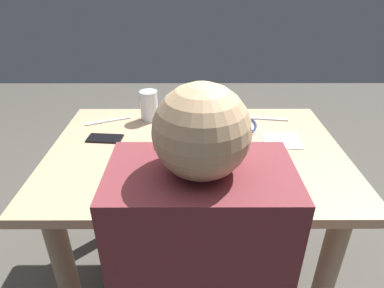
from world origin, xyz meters
name	(u,v)px	position (x,y,z in m)	size (l,w,h in m)	color
ground_plane	(195,277)	(0.00, 0.00, 0.00)	(6.00, 6.00, 0.00)	#4F4B43
dining_table	(196,180)	(0.00, 0.00, 0.60)	(1.16, 0.81, 0.74)	tan
plate_near_main	(230,125)	(-0.15, -0.19, 0.76)	(0.24, 0.24, 0.04)	silver
plate_center_pancakes	(260,164)	(-0.22, 0.15, 0.77)	(0.23, 0.23, 0.10)	white
coffee_mug	(134,164)	(0.21, 0.18, 0.79)	(0.13, 0.09, 0.09)	#334772
drinking_glass	(149,107)	(0.21, -0.28, 0.81)	(0.08, 0.08, 0.14)	silver
cell_phone	(105,138)	(0.38, -0.09, 0.75)	(0.14, 0.07, 0.01)	black
paper_napkin	(282,140)	(-0.36, -0.07, 0.75)	(0.15, 0.14, 0.00)	white
fork_near	(268,119)	(-0.34, -0.28, 0.75)	(0.18, 0.04, 0.01)	silver
butter_knife	(108,121)	(0.40, -0.26, 0.75)	(0.20, 0.09, 0.01)	silver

